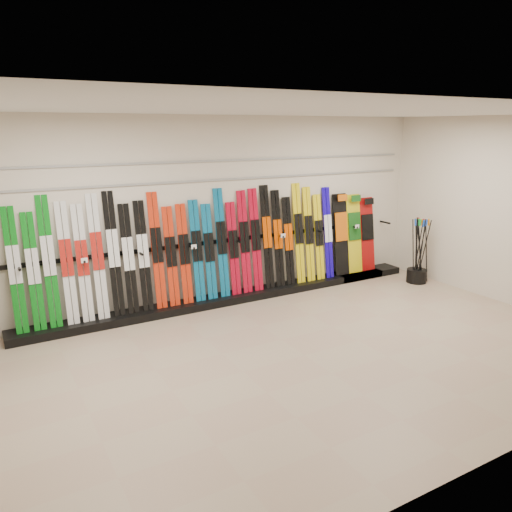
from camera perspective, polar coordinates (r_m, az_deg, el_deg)
floor at (r=6.49m, az=5.59°, el=-11.24°), size 8.00×8.00×0.00m
back_wall at (r=8.12m, az=-4.41°, el=5.17°), size 8.00×0.00×8.00m
ceiling at (r=5.85m, az=6.33°, el=16.27°), size 8.00×8.00×0.00m
ski_rack_base at (r=8.38m, az=-2.17°, el=-4.67°), size 8.00×0.40×0.12m
skis at (r=7.91m, az=-6.98°, el=0.80°), size 5.37×0.29×1.81m
snowboards at (r=9.62m, az=11.11°, el=2.46°), size 0.95×0.23×1.51m
pole_bin at (r=9.78m, az=17.87°, el=-2.16°), size 0.37×0.37×0.25m
ski_poles at (r=9.65m, az=18.14°, el=0.59°), size 0.32×0.32×1.18m
slatwall_rail_0 at (r=8.03m, az=-4.42°, el=8.67°), size 7.60×0.02×0.03m
slatwall_rail_1 at (r=8.01m, az=-4.46°, el=10.81°), size 7.60×0.02×0.03m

